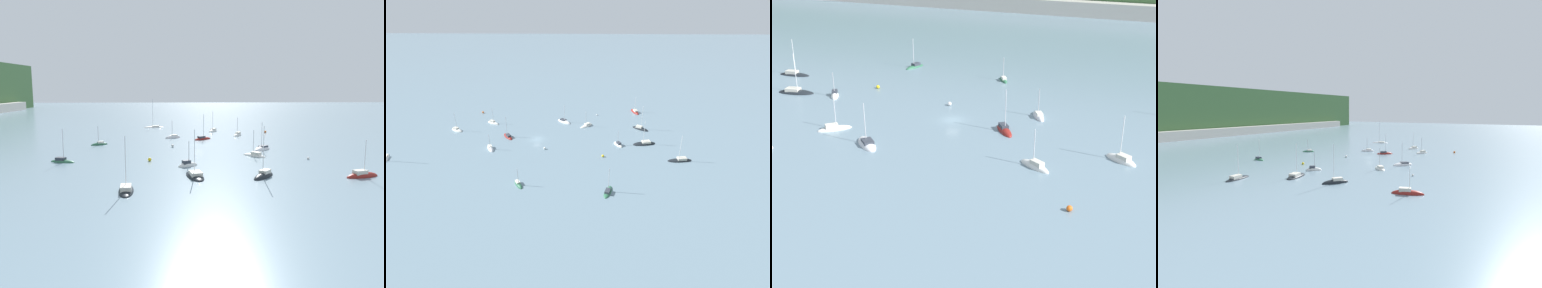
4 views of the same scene
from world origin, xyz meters
The scene contains 16 objects.
ground_plane centered at (0.00, 0.00, 0.00)m, with size 600.00×600.00×0.00m, color slate.
shore_town_strip centered at (0.00, 123.46, 2.84)m, with size 352.49×6.00×5.67m.
sailboat_1 centered at (14.96, 7.87, 0.07)m, with size 4.18×5.75×6.71m.
sailboat_2 centered at (11.04, -1.68, 0.11)m, with size 5.32×6.32×8.88m.
sailboat_3 centered at (-39.02, 2.70, 0.11)m, with size 8.70×4.46×9.62m.
sailboat_4 centered at (0.88, 28.98, 0.10)m, with size 3.82×4.97×6.21m.
sailboat_5 centered at (-8.97, -16.53, 0.07)m, with size 6.79×6.48×8.40m.
sailboat_6 centered at (32.46, -6.90, 0.11)m, with size 5.96×4.74×8.54m.
sailboat_8 centered at (20.18, -14.34, 0.11)m, with size 6.01×4.46×7.18m.
sailboat_9 centered at (-29.54, 3.87, 0.11)m, with size 3.71×4.84×6.31m.
sailboat_10 centered at (-18.33, -12.60, 0.12)m, with size 5.90×5.87×7.03m.
sailboat_11 centered at (-24.22, 31.91, 0.13)m, with size 3.55×6.28×8.08m.
sailboat_13 centered at (-48.51, 14.23, 0.13)m, with size 8.20×3.30×9.53m.
mooring_buoy_0 centered at (-23.75, 12.42, 0.40)m, with size 0.80×0.80×0.80m.
mooring_buoy_1 centered at (27.97, -25.72, 0.42)m, with size 0.84×0.84×0.84m.
mooring_buoy_3 centered at (-3.90, 7.62, 0.41)m, with size 0.82×0.82×0.82m.
Camera 3 is at (38.11, -88.57, 36.58)m, focal length 50.00 mm.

